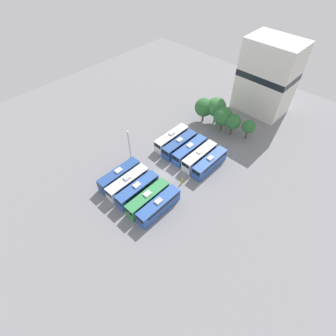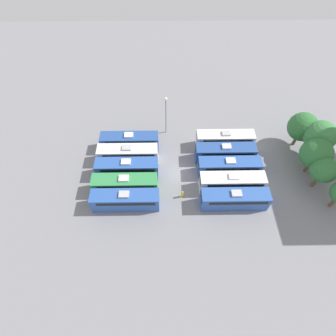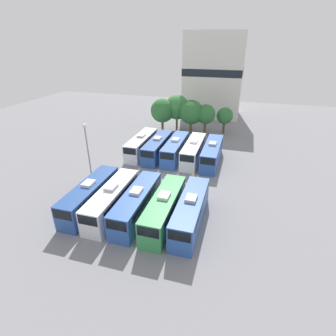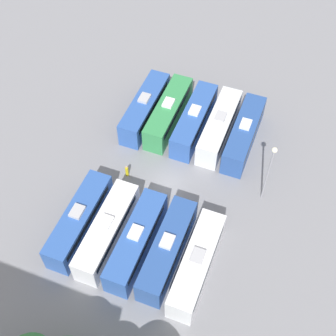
# 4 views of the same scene
# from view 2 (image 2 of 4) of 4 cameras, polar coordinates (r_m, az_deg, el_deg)

# --- Properties ---
(ground_plane) EXTENTS (120.59, 120.59, 0.00)m
(ground_plane) POSITION_cam_2_polar(r_m,az_deg,el_deg) (47.28, 2.12, -1.18)
(ground_plane) COLOR gray
(bus_0) EXTENTS (2.61, 10.86, 3.62)m
(bus_0) POSITION_cam_2_polar(r_m,az_deg,el_deg) (50.34, -8.30, 5.80)
(bus_0) COLOR #284C93
(bus_0) RESTS_ON ground_plane
(bus_1) EXTENTS (2.61, 10.86, 3.62)m
(bus_1) POSITION_cam_2_polar(r_m,az_deg,el_deg) (48.32, -8.68, 3.10)
(bus_1) COLOR silver
(bus_1) RESTS_ON ground_plane
(bus_2) EXTENTS (2.61, 10.86, 3.62)m
(bus_2) POSITION_cam_2_polar(r_m,az_deg,el_deg) (46.32, -8.86, 0.08)
(bus_2) COLOR #2D56A8
(bus_2) RESTS_ON ground_plane
(bus_3) EXTENTS (2.61, 10.86, 3.62)m
(bus_3) POSITION_cam_2_polar(r_m,az_deg,el_deg) (44.38, -9.29, -3.43)
(bus_3) COLOR #338C4C
(bus_3) RESTS_ON ground_plane
(bus_4) EXTENTS (2.61, 10.86, 3.62)m
(bus_4) POSITION_cam_2_polar(r_m,az_deg,el_deg) (42.74, -9.23, -6.83)
(bus_4) COLOR #2D56A8
(bus_4) RESTS_ON ground_plane
(bus_5) EXTENTS (2.61, 10.86, 3.62)m
(bus_5) POSITION_cam_2_polar(r_m,az_deg,el_deg) (51.31, 12.31, 6.12)
(bus_5) COLOR silver
(bus_5) RESTS_ON ground_plane
(bus_6) EXTENTS (2.61, 10.86, 3.62)m
(bus_6) POSITION_cam_2_polar(r_m,az_deg,el_deg) (49.09, 12.35, 3.33)
(bus_6) COLOR #284C93
(bus_6) RESTS_ON ground_plane
(bus_7) EXTENTS (2.61, 10.86, 3.62)m
(bus_7) POSITION_cam_2_polar(r_m,az_deg,el_deg) (47.15, 13.17, 0.30)
(bus_7) COLOR #2D56A8
(bus_7) RESTS_ON ground_plane
(bus_8) EXTENTS (2.61, 10.86, 3.62)m
(bus_8) POSITION_cam_2_polar(r_m,az_deg,el_deg) (45.31, 13.79, -2.97)
(bus_8) COLOR silver
(bus_8) RESTS_ON ground_plane
(bus_9) EXTENTS (2.61, 10.86, 3.62)m
(bus_9) POSITION_cam_2_polar(r_m,az_deg,el_deg) (43.62, 14.32, -6.51)
(bus_9) COLOR #2D56A8
(bus_9) RESTS_ON ground_plane
(worker_person) EXTENTS (0.36, 0.36, 1.67)m
(worker_person) POSITION_cam_2_polar(r_m,az_deg,el_deg) (44.00, 3.12, -5.68)
(worker_person) COLOR gold
(worker_person) RESTS_ON ground_plane
(light_pole) EXTENTS (0.60, 0.60, 8.60)m
(light_pole) POSITION_cam_2_polar(r_m,az_deg,el_deg) (50.15, -0.48, 12.51)
(light_pole) COLOR gray
(light_pole) RESTS_ON ground_plane
(tree_0) EXTENTS (5.30, 5.30, 7.36)m
(tree_0) POSITION_cam_2_polar(r_m,az_deg,el_deg) (54.26, 27.24, 7.98)
(tree_0) COLOR brown
(tree_0) RESTS_ON ground_plane
(tree_1) EXTENTS (5.53, 5.53, 8.01)m
(tree_1) POSITION_cam_2_polar(r_m,az_deg,el_deg) (53.06, 30.18, 6.02)
(tree_1) COLOR brown
(tree_1) RESTS_ON ground_plane
(tree_2) EXTENTS (5.31, 5.31, 7.47)m
(tree_2) POSITION_cam_2_polar(r_m,az_deg,el_deg) (50.32, 29.55, 2.67)
(tree_2) COLOR brown
(tree_2) RESTS_ON ground_plane
(tree_3) EXTENTS (4.24, 4.24, 6.66)m
(tree_3) POSITION_cam_2_polar(r_m,az_deg,el_deg) (48.96, 30.78, -0.41)
(tree_3) COLOR brown
(tree_3) RESTS_ON ground_plane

